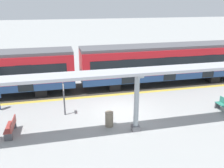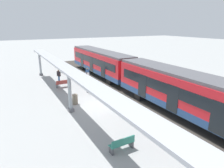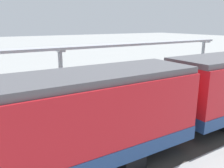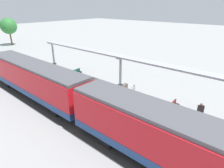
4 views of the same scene
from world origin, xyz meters
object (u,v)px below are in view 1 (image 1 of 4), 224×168
object	(u,v)px
train_far_carriage	(164,63)
canopy_pillar_second	(136,102)
trash_bin	(109,119)
platform_info_sign	(64,96)
bench_near_end	(11,127)

from	to	relation	value
train_far_carriage	canopy_pillar_second	xyz separation A→B (m)	(7.43, -5.06, -0.09)
train_far_carriage	trash_bin	xyz separation A→B (m)	(6.60, -6.42, -1.38)
trash_bin	platform_info_sign	xyz separation A→B (m)	(-2.13, -2.49, 0.87)
trash_bin	platform_info_sign	distance (m)	3.39
train_far_carriage	bench_near_end	world-z (taller)	train_far_carriage
train_far_carriage	canopy_pillar_second	size ratio (longest dim) A/B	4.26
bench_near_end	platform_info_sign	world-z (taller)	platform_info_sign
train_far_carriage	bench_near_end	size ratio (longest dim) A/B	9.69
train_far_carriage	platform_info_sign	size ratio (longest dim) A/B	6.66
platform_info_sign	train_far_carriage	bearing A→B (deg)	116.66
train_far_carriage	canopy_pillar_second	bearing A→B (deg)	-34.23
train_far_carriage	bench_near_end	distance (m)	13.52
bench_near_end	platform_info_sign	xyz separation A→B (m)	(-1.76, 3.01, 0.89)
train_far_carriage	trash_bin	distance (m)	9.31
canopy_pillar_second	bench_near_end	xyz separation A→B (m)	(-1.19, -6.86, -1.30)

